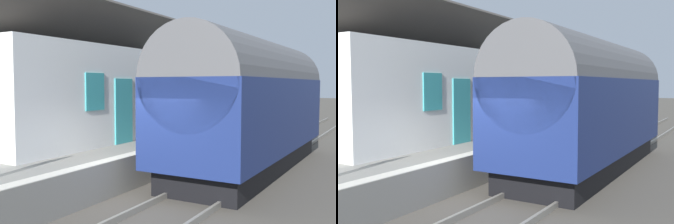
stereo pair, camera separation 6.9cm
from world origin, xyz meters
TOP-DOWN VIEW (x-y plane):
  - ground_plane at (0.00, 0.00)m, footprint 160.00×160.00m
  - platform at (0.00, 3.98)m, footprint 32.00×5.96m
  - platform_edge_coping at (0.00, 1.18)m, footprint 32.00×0.36m
  - rail_near at (0.00, -1.62)m, footprint 52.00×0.08m
  - rail_far at (0.00, -0.18)m, footprint 52.00×0.08m
  - train at (4.57, -0.90)m, footprint 9.66×2.73m
  - station_building at (1.80, 4.46)m, footprint 8.08×3.94m
  - bench_platform_end at (7.27, 3.68)m, footprint 1.40×0.44m
  - bench_by_lamp at (10.17, 3.39)m, footprint 1.40×0.44m
  - planter_corner_building at (7.41, 4.44)m, footprint 0.45×0.45m
  - planter_edge_near at (11.15, 2.59)m, footprint 0.51×0.51m
  - planter_bench_right at (7.41, 6.13)m, footprint 0.51×0.51m
  - tree_far_left at (6.12, 11.55)m, footprint 4.27×4.30m

SIDE VIEW (x-z plane):
  - ground_plane at x=0.00m, z-range 0.00..0.00m
  - rail_near at x=0.00m, z-range 0.00..0.14m
  - rail_far at x=0.00m, z-range 0.00..0.14m
  - platform at x=0.00m, z-range 0.00..0.91m
  - platform_edge_coping at x=0.00m, z-range 0.91..0.93m
  - planter_corner_building at x=7.41m, z-range 0.91..1.62m
  - planter_bench_right at x=7.41m, z-range 0.91..1.66m
  - planter_edge_near at x=11.15m, z-range 0.92..1.79m
  - bench_platform_end at x=7.27m, z-range 0.95..1.83m
  - bench_by_lamp at x=10.17m, z-range 0.95..1.83m
  - train at x=4.57m, z-range 0.06..4.38m
  - station_building at x=1.80m, z-range -0.31..5.51m
  - tree_far_left at x=6.12m, z-range 1.13..7.62m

